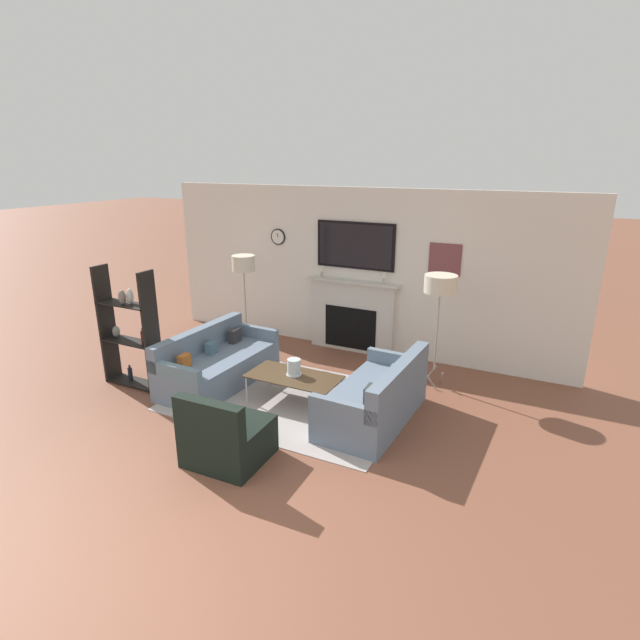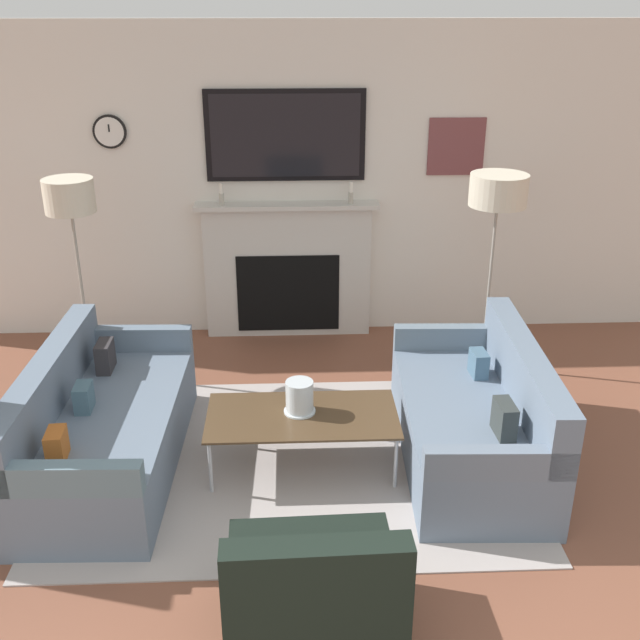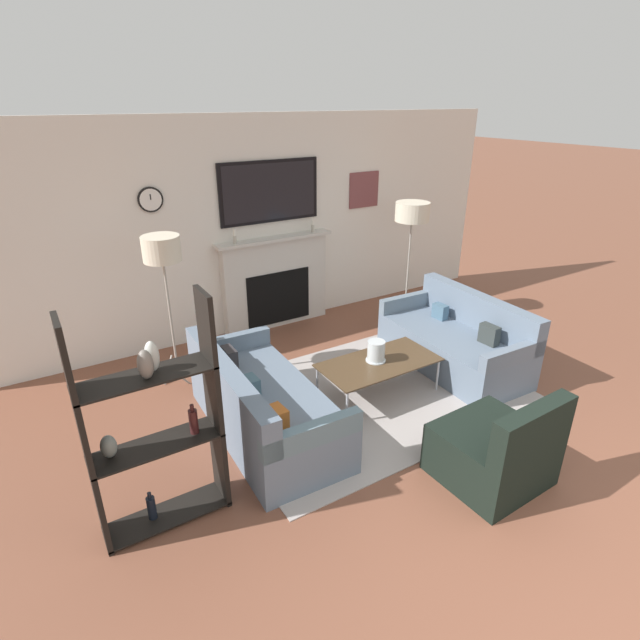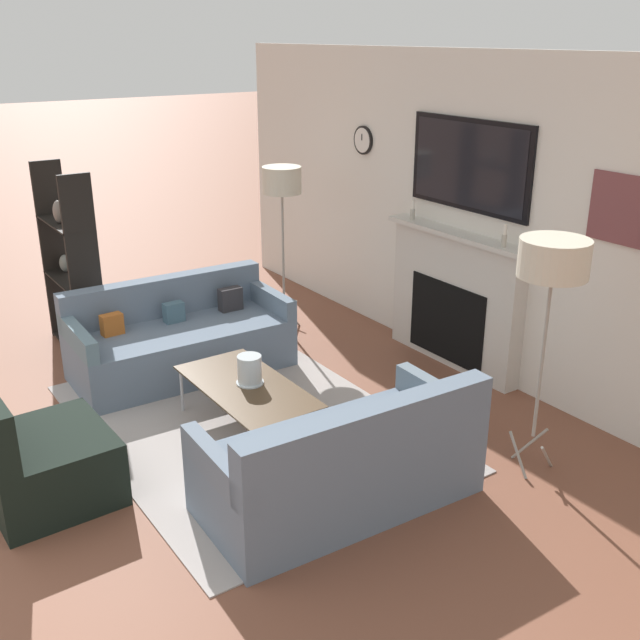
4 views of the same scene
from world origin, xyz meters
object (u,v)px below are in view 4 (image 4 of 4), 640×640
coffee_table (247,388)px  shelf_unit (70,263)px  hurricane_candle (250,371)px  couch_left (179,341)px  floor_lamp_left (282,183)px  floor_lamp_right (554,261)px  couch_right (342,465)px  armchair (41,461)px

coffee_table → shelf_unit: size_ratio=0.72×
hurricane_candle → shelf_unit: size_ratio=0.13×
couch_left → coffee_table: bearing=-2.1°
coffee_table → floor_lamp_left: 2.44m
hurricane_candle → floor_lamp_right: bearing=40.7°
coffee_table → shelf_unit: shelf_unit is taller
couch_left → shelf_unit: size_ratio=1.10×
coffee_table → floor_lamp_left: floor_lamp_left is taller
couch_left → couch_right: size_ratio=1.06×
floor_lamp_left → couch_right: bearing=-25.0°
armchair → floor_lamp_left: floor_lamp_left is taller
hurricane_candle → floor_lamp_right: floor_lamp_right is taller
couch_right → coffee_table: (-1.15, -0.04, 0.08)m
hurricane_candle → floor_lamp_right: size_ratio=0.13×
coffee_table → floor_lamp_left: size_ratio=0.75×
shelf_unit → floor_lamp_right: bearing=26.0°
floor_lamp_left → shelf_unit: shelf_unit is taller
floor_lamp_left → armchair: bearing=-59.2°
armchair → floor_lamp_right: bearing=62.2°
couch_right → hurricane_candle: (-1.16, -0.00, 0.20)m
coffee_table → hurricane_candle: hurricane_candle is taller
couch_left → shelf_unit: bearing=-151.5°
armchair → hurricane_candle: 1.55m
hurricane_candle → floor_lamp_left: bearing=141.6°
floor_lamp_left → couch_left: bearing=-73.5°
couch_right → hurricane_candle: bearing=-179.8°
armchair → couch_right: bearing=53.8°
hurricane_candle → floor_lamp_right: (1.55, 1.33, 1.00)m
couch_left → shelf_unit: (-1.06, -0.57, 0.55)m
couch_right → floor_lamp_right: 1.83m
floor_lamp_right → shelf_unit: shelf_unit is taller
coffee_table → shelf_unit: bearing=-167.4°
couch_right → armchair: armchair is taller
coffee_table → couch_right: bearing=2.1°
coffee_table → hurricane_candle: (-0.02, 0.04, 0.12)m
couch_right → floor_lamp_left: bearing=155.0°
hurricane_candle → floor_lamp_left: (-1.68, 1.33, 0.99)m
couch_left → hurricane_candle: couch_left is taller
armchair → floor_lamp_left: bearing=120.8°
couch_right → shelf_unit: 3.59m
coffee_table → hurricane_candle: 0.13m
armchair → shelf_unit: 2.63m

